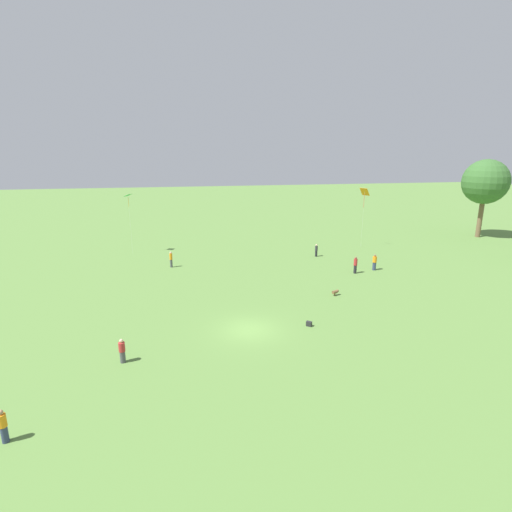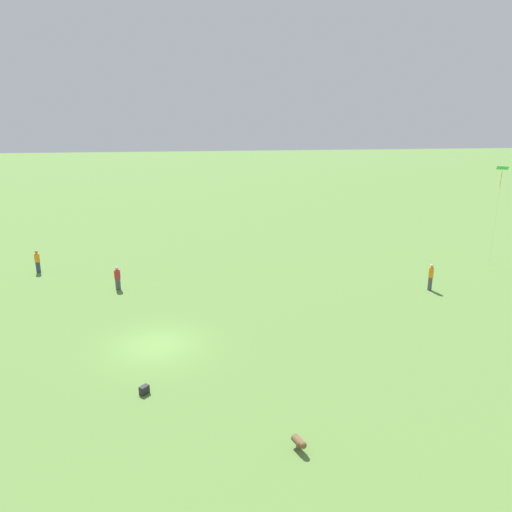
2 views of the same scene
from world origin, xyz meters
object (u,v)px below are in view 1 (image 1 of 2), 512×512
Objects in this scene: person_2 at (3,426)px; kite_4 at (365,193)px; kite_1 at (128,198)px; person_5 at (375,262)px; dog_0 at (336,292)px; person_3 at (355,265)px; person_0 at (122,351)px; person_4 at (171,259)px; person_6 at (316,250)px; picnic_bag_0 at (309,324)px.

kite_4 reaches higher than person_2.
person_5 is at bearing 139.17° from kite_1.
person_5 reaches higher than dog_0.
kite_1 is at bearing -164.69° from person_3.
person_0 is 2.25× the size of dog_0.
dog_0 is (17.32, -10.57, -7.14)m from kite_4.
person_4 is 11.04m from kite_1.
person_4 reaches higher than person_6.
person_2 reaches higher than dog_0.
picnic_bag_0 is at bearing -83.60° from person_3.
person_5 is (5.37, 22.60, -0.06)m from person_4.
person_2 is 0.21× the size of kite_4.
person_0 is at bearing 78.83° from kite_1.
person_2 is 38.53m from person_6.
dog_0 is at bearing 142.87° from picnic_bag_0.
kite_1 is at bearing -176.87° from person_5.
person_6 is 0.21× the size of kite_1.
dog_0 is at bearing 165.95° from kite_4.
person_6 is (-1.45, 18.06, -0.15)m from person_4.
person_3 reaches higher than dog_0.
person_4 is at bearing 179.39° from person_2.
dog_0 is (6.85, -7.32, -0.54)m from person_5.
person_5 is 0.22× the size of kite_4.
person_0 is 27.21m from person_3.
person_2 is 2.37× the size of dog_0.
dog_0 is at bearing 138.46° from person_2.
person_3 reaches higher than person_5.
kite_1 reaches higher than person_5.
dog_0 is (19.67, 20.40, -6.94)m from kite_1.
dog_0 is (-15.46, 22.44, -0.51)m from person_2.
kite_4 is (-11.21, 5.89, 6.55)m from person_3.
person_5 is at bearing 140.75° from person_2.
picnic_bag_0 is at bearing 14.89° from person_6.
person_4 is at bearing 117.64° from person_0.
person_3 is 15.20m from picnic_bag_0.
kite_4 is 28.69m from picnic_bag_0.
person_6 is at bearing 151.58° from person_5.
kite_4 reaches higher than person_4.
person_3 is at bearing 142.39° from person_2.
person_4 is 27.15m from kite_4.
person_6 is at bearing 82.36° from person_0.
person_0 is at bearing -102.69° from person_3.
person_2 reaches higher than person_6.
person_4 reaches higher than dog_0.
dog_0 is at bearing -152.31° from person_4.
person_0 reaches higher than dog_0.
person_0 is 7.89m from person_2.
dog_0 is (-8.95, 17.98, -0.45)m from person_0.
kite_4 is 21.51m from dog_0.
kite_4 is at bearing 77.52° from person_0.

